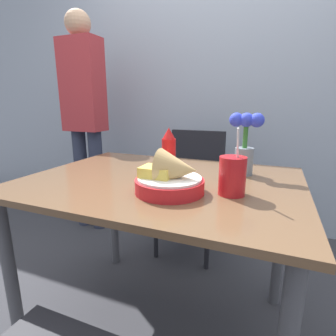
{
  "coord_description": "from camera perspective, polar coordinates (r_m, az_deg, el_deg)",
  "views": [
    {
      "loc": [
        0.42,
        -0.97,
        1.05
      ],
      "look_at": [
        0.05,
        -0.04,
        0.8
      ],
      "focal_mm": 28.0,
      "sensor_mm": 36.0,
      "label": 1
    }
  ],
  "objects": [
    {
      "name": "drink_cup",
      "position": [
        0.92,
        13.81,
        -1.93
      ],
      "size": [
        0.09,
        0.09,
        0.23
      ],
      "color": "red",
      "rests_on": "dining_table"
    },
    {
      "name": "chair_far_window",
      "position": [
        1.91,
        5.56,
        -2.35
      ],
      "size": [
        0.4,
        0.4,
        0.86
      ],
      "color": "black",
      "rests_on": "ground_plane"
    },
    {
      "name": "person_standing",
      "position": [
        2.23,
        -17.75,
        11.95
      ],
      "size": [
        0.32,
        0.19,
        1.72
      ],
      "color": "#2D3347",
      "rests_on": "ground_plane"
    },
    {
      "name": "food_basket",
      "position": [
        0.91,
        0.85,
        -2.14
      ],
      "size": [
        0.24,
        0.24,
        0.16
      ],
      "color": "red",
      "rests_on": "dining_table"
    },
    {
      "name": "wall_window",
      "position": [
        2.32,
        12.2,
        19.89
      ],
      "size": [
        7.0,
        0.06,
        2.6
      ],
      "color": "#9EA8B7",
      "rests_on": "ground_plane"
    },
    {
      "name": "ground_plane",
      "position": [
        1.49,
        -1.25,
        -30.89
      ],
      "size": [
        12.0,
        12.0,
        0.0
      ],
      "primitive_type": "plane",
      "color": "#38383D"
    },
    {
      "name": "flower_vase",
      "position": [
        1.18,
        16.41,
        5.38
      ],
      "size": [
        0.14,
        0.08,
        0.27
      ],
      "color": "gray",
      "rests_on": "dining_table"
    },
    {
      "name": "dining_table",
      "position": [
        1.13,
        -1.43,
        -7.21
      ],
      "size": [
        1.12,
        0.85,
        0.74
      ],
      "color": "brown",
      "rests_on": "ground_plane"
    },
    {
      "name": "ketchup_bottle",
      "position": [
        1.1,
        0.17,
        3.16
      ],
      "size": [
        0.06,
        0.06,
        0.21
      ],
      "color": "red",
      "rests_on": "dining_table"
    }
  ]
}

